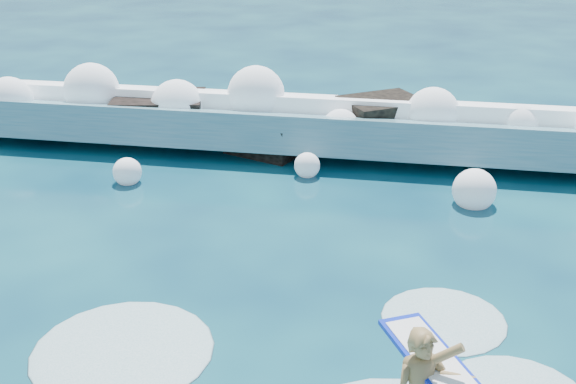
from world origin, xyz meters
name	(u,v)px	position (x,y,z in m)	size (l,w,h in m)	color
ground	(171,305)	(0.00, 0.00, 0.00)	(200.00, 200.00, 0.00)	#082641
breaking_wave	(295,126)	(0.67, 7.58, 0.53)	(17.66, 2.77, 1.52)	teal
rock_cluster	(259,125)	(-0.32, 7.88, 0.42)	(8.19, 3.28, 1.33)	black
wave_spray	(269,110)	(0.05, 7.48, 0.95)	(15.48, 4.50, 2.01)	white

